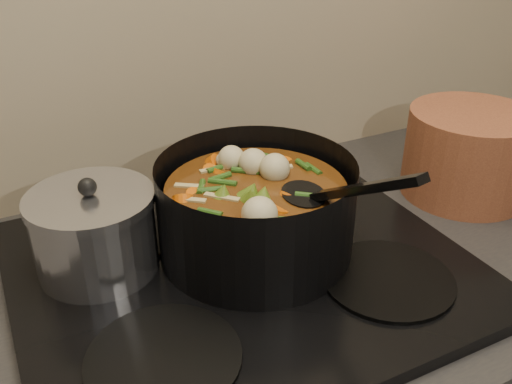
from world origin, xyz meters
name	(u,v)px	position (x,y,z in m)	size (l,w,h in m)	color
stovetop	(241,267)	(0.00, 1.93, 0.92)	(0.62, 0.54, 0.03)	black
stockpot	(256,212)	(0.03, 1.95, 0.99)	(0.28, 0.37, 0.21)	black
saucepan	(95,232)	(-0.18, 2.01, 0.99)	(0.17, 0.17, 0.14)	silver
terracotta_crock	(468,153)	(0.46, 1.97, 0.99)	(0.22, 0.22, 0.15)	brown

